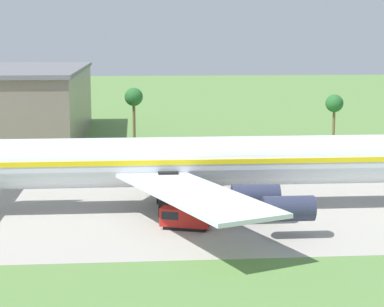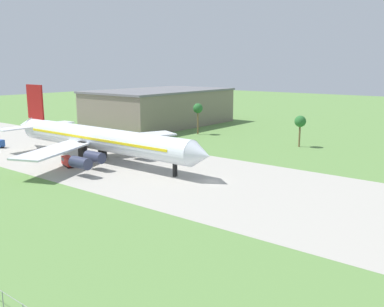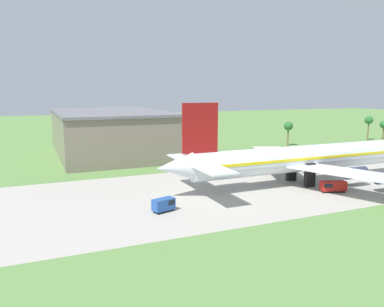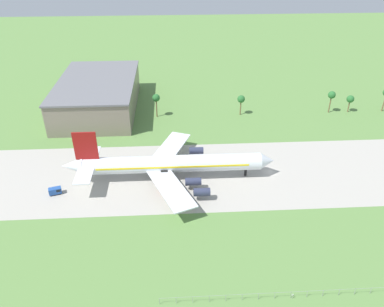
{
  "view_description": "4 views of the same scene",
  "coord_description": "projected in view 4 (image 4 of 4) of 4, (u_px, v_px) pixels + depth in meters",
  "views": [
    {
      "loc": [
        -42.96,
        -86.34,
        21.4
      ],
      "look_at": [
        -35.82,
        -1.81,
        7.09
      ],
      "focal_mm": 65.0,
      "sensor_mm": 36.0,
      "label": 1
    },
    {
      "loc": [
        52.99,
        -74.83,
        25.37
      ],
      "look_at": [
        -4.46,
        -1.81,
        6.09
      ],
      "focal_mm": 40.0,
      "sensor_mm": 36.0,
      "label": 2
    },
    {
      "loc": [
        -97.28,
        -71.94,
        21.89
      ],
      "look_at": [
        -67.18,
        -1.81,
        9.16
      ],
      "focal_mm": 35.0,
      "sensor_mm": 36.0,
      "label": 3
    },
    {
      "loc": [
        -35.6,
        -113.87,
        77.43
      ],
      "look_at": [
        -28.67,
        5.0,
        6.0
      ],
      "focal_mm": 35.0,
      "sensor_mm": 36.0,
      "label": 4
    }
  ],
  "objects": [
    {
      "name": "perimeter_fence",
      "position": [
        323.0,
        292.0,
        91.26
      ],
      "size": [
        80.1,
        0.1,
        2.1
      ],
      "color": "gray",
      "rests_on": "ground_plane"
    },
    {
      "name": "taxiway_strip",
      "position": [
        270.0,
        172.0,
        139.09
      ],
      "size": [
        320.0,
        44.0,
        0.02
      ],
      "color": "#A8A399",
      "rests_on": "ground_plane"
    },
    {
      "name": "terminal_building",
      "position": [
        98.0,
        95.0,
        184.24
      ],
      "size": [
        36.72,
        61.2,
        15.07
      ],
      "color": "slate",
      "rests_on": "ground_plane"
    },
    {
      "name": "catering_van",
      "position": [
        56.0,
        191.0,
        126.77
      ],
      "size": [
        4.48,
        3.1,
        2.49
      ],
      "color": "black",
      "rests_on": "ground_plane"
    },
    {
      "name": "ground_plane",
      "position": [
        270.0,
        172.0,
        139.09
      ],
      "size": [
        600.0,
        600.0,
        0.0
      ],
      "primitive_type": "plane",
      "color": "#5B8442"
    },
    {
      "name": "baggage_tug",
      "position": [
        169.0,
        190.0,
        127.22
      ],
      "size": [
        5.87,
        3.64,
        2.43
      ],
      "color": "black",
      "rests_on": "ground_plane"
    },
    {
      "name": "palm_tree_row",
      "position": [
        313.0,
        96.0,
        179.57
      ],
      "size": [
        125.44,
        3.6,
        11.61
      ],
      "color": "brown",
      "rests_on": "ground_plane"
    },
    {
      "name": "no_stopping_sign",
      "position": [
        292.0,
        296.0,
        90.82
      ],
      "size": [
        0.44,
        0.08,
        1.68
      ],
      "color": "gray",
      "rests_on": "ground_plane"
    },
    {
      "name": "jet_airliner",
      "position": [
        169.0,
        164.0,
        132.58
      ],
      "size": [
        75.27,
        52.35,
        19.56
      ],
      "color": "silver",
      "rests_on": "ground_plane"
    }
  ]
}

